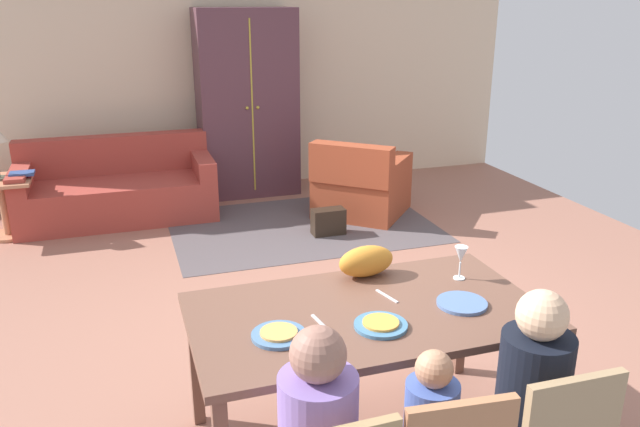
# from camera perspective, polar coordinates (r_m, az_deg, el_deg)

# --- Properties ---
(ground_plane) EXTENTS (7.09, 6.30, 0.02)m
(ground_plane) POSITION_cam_1_polar(r_m,az_deg,el_deg) (5.05, -0.89, -7.14)
(ground_plane) COLOR #976251
(back_wall) EXTENTS (7.09, 0.10, 2.70)m
(back_wall) POSITION_cam_1_polar(r_m,az_deg,el_deg) (7.70, -8.18, 12.34)
(back_wall) COLOR beige
(back_wall) RESTS_ON ground_plane
(dining_table) EXTENTS (1.72, 0.95, 0.76)m
(dining_table) POSITION_cam_1_polar(r_m,az_deg,el_deg) (3.18, 4.13, -9.78)
(dining_table) COLOR brown
(dining_table) RESTS_ON ground_plane
(plate_near_man) EXTENTS (0.25, 0.25, 0.02)m
(plate_near_man) POSITION_cam_1_polar(r_m,az_deg,el_deg) (2.91, -3.72, -10.85)
(plate_near_man) COLOR teal
(plate_near_man) RESTS_ON dining_table
(pizza_near_man) EXTENTS (0.17, 0.17, 0.01)m
(pizza_near_man) POSITION_cam_1_polar(r_m,az_deg,el_deg) (2.90, -3.73, -10.59)
(pizza_near_man) COLOR #DC9E4F
(pizza_near_man) RESTS_ON plate_near_man
(plate_near_child) EXTENTS (0.25, 0.25, 0.02)m
(plate_near_child) POSITION_cam_1_polar(r_m,az_deg,el_deg) (2.99, 5.48, -9.97)
(plate_near_child) COLOR teal
(plate_near_child) RESTS_ON dining_table
(pizza_near_child) EXTENTS (0.17, 0.17, 0.01)m
(pizza_near_child) POSITION_cam_1_polar(r_m,az_deg,el_deg) (2.99, 5.49, -9.72)
(pizza_near_child) COLOR gold
(pizza_near_child) RESTS_ON plate_near_child
(plate_near_woman) EXTENTS (0.25, 0.25, 0.02)m
(plate_near_woman) POSITION_cam_1_polar(r_m,az_deg,el_deg) (3.25, 12.64, -7.88)
(plate_near_woman) COLOR #5271A8
(plate_near_woman) RESTS_ON dining_table
(wine_glass) EXTENTS (0.07, 0.07, 0.19)m
(wine_glass) POSITION_cam_1_polar(r_m,az_deg,el_deg) (3.49, 12.55, -3.75)
(wine_glass) COLOR silver
(wine_glass) RESTS_ON dining_table
(fork) EXTENTS (0.04, 0.15, 0.01)m
(fork) POSITION_cam_1_polar(r_m,az_deg,el_deg) (3.02, -0.07, -9.72)
(fork) COLOR silver
(fork) RESTS_ON dining_table
(knife) EXTENTS (0.06, 0.17, 0.01)m
(knife) POSITION_cam_1_polar(r_m,az_deg,el_deg) (3.28, 6.03, -7.40)
(knife) COLOR silver
(knife) RESTS_ON dining_table
(person_woman) EXTENTS (0.30, 0.40, 1.11)m
(person_woman) POSITION_cam_1_polar(r_m,az_deg,el_deg) (2.99, 17.89, -16.73)
(person_woman) COLOR #373A52
(person_woman) RESTS_ON ground_plane
(cat) EXTENTS (0.33, 0.19, 0.17)m
(cat) POSITION_cam_1_polar(r_m,az_deg,el_deg) (3.47, 4.17, -4.30)
(cat) COLOR orange
(cat) RESTS_ON dining_table
(area_rug) EXTENTS (2.60, 1.80, 0.01)m
(area_rug) POSITION_cam_1_polar(r_m,az_deg,el_deg) (6.44, -1.60, -1.11)
(area_rug) COLOR #51484A
(area_rug) RESTS_ON ground_plane
(couch) EXTENTS (1.96, 0.86, 0.82)m
(couch) POSITION_cam_1_polar(r_m,az_deg,el_deg) (6.93, -17.78, 2.03)
(couch) COLOR #9C382F
(couch) RESTS_ON ground_plane
(armchair) EXTENTS (1.21, 1.21, 0.82)m
(armchair) POSITION_cam_1_polar(r_m,az_deg,el_deg) (6.70, 3.66, 2.50)
(armchair) COLOR #9C4126
(armchair) RESTS_ON ground_plane
(armoire) EXTENTS (1.10, 0.59, 2.10)m
(armoire) POSITION_cam_1_polar(r_m,az_deg,el_deg) (7.38, -6.58, 9.78)
(armoire) COLOR #53313B
(armoire) RESTS_ON ground_plane
(side_table) EXTENTS (0.56, 0.56, 0.58)m
(side_table) POSITION_cam_1_polar(r_m,az_deg,el_deg) (6.75, -26.60, 1.12)
(side_table) COLOR #B47654
(side_table) RESTS_ON ground_plane
(book_lower) EXTENTS (0.22, 0.16, 0.03)m
(book_lower) POSITION_cam_1_polar(r_m,az_deg,el_deg) (6.72, -25.38, 3.16)
(book_lower) COLOR #A02531
(book_lower) RESTS_ON side_table
(book_upper) EXTENTS (0.22, 0.16, 0.03)m
(book_upper) POSITION_cam_1_polar(r_m,az_deg,el_deg) (6.64, -25.23, 3.27)
(book_upper) COLOR #314C87
(book_upper) RESTS_ON book_lower
(handbag) EXTENTS (0.32, 0.16, 0.26)m
(handbag) POSITION_cam_1_polar(r_m,az_deg,el_deg) (6.18, 0.76, -0.74)
(handbag) COLOR black
(handbag) RESTS_ON ground_plane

